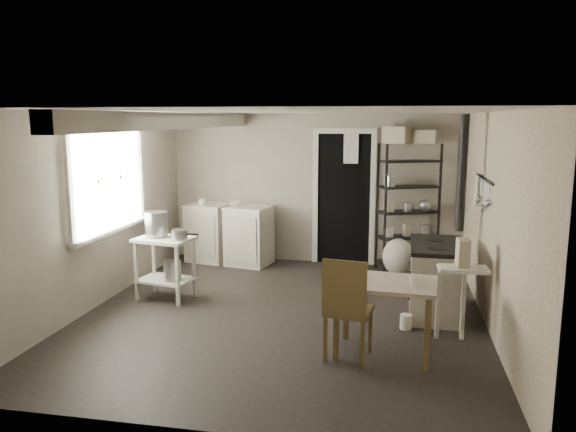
% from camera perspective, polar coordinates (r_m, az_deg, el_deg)
% --- Properties ---
extents(floor, '(5.00, 5.00, 0.00)m').
position_cam_1_polar(floor, '(6.55, -0.50, -9.97)').
color(floor, black).
rests_on(floor, ground).
extents(ceiling, '(5.00, 5.00, 0.00)m').
position_cam_1_polar(ceiling, '(6.16, -0.54, 10.58)').
color(ceiling, beige).
rests_on(ceiling, wall_back).
extents(wall_back, '(4.50, 0.02, 2.30)m').
position_cam_1_polar(wall_back, '(8.69, 2.75, 2.78)').
color(wall_back, '#A09688').
rests_on(wall_back, ground).
extents(wall_front, '(4.50, 0.02, 2.30)m').
position_cam_1_polar(wall_front, '(3.89, -7.88, -6.25)').
color(wall_front, '#A09688').
rests_on(wall_front, ground).
extents(wall_left, '(0.02, 5.00, 2.30)m').
position_cam_1_polar(wall_left, '(7.05, -18.76, 0.58)').
color(wall_left, '#A09688').
rests_on(wall_left, ground).
extents(wall_right, '(0.02, 5.00, 2.30)m').
position_cam_1_polar(wall_right, '(6.22, 20.25, -0.69)').
color(wall_right, '#A09688').
rests_on(wall_right, ground).
extents(window, '(0.12, 1.76, 1.28)m').
position_cam_1_polar(window, '(7.16, -17.92, 3.60)').
color(window, silver).
rests_on(window, wall_left).
extents(doorway, '(0.96, 0.10, 2.08)m').
position_cam_1_polar(doorway, '(8.63, 5.68, 1.68)').
color(doorway, silver).
rests_on(doorway, ground).
extents(ceiling_beam, '(0.18, 5.00, 0.18)m').
position_cam_1_polar(ceiling_beam, '(6.51, -11.10, 9.49)').
color(ceiling_beam, silver).
rests_on(ceiling_beam, ceiling).
extents(wallpaper_panel, '(0.01, 5.00, 2.30)m').
position_cam_1_polar(wallpaper_panel, '(6.22, 20.16, -0.69)').
color(wallpaper_panel, beige).
rests_on(wallpaper_panel, wall_right).
extents(utensil_rail, '(0.06, 1.20, 0.44)m').
position_cam_1_polar(utensil_rail, '(6.74, 19.15, 3.59)').
color(utensil_rail, '#A7A7A9').
rests_on(utensil_rail, wall_right).
extents(prep_table, '(0.75, 0.59, 0.78)m').
position_cam_1_polar(prep_table, '(7.15, -12.36, -5.13)').
color(prep_table, silver).
rests_on(prep_table, ground).
extents(stockpot, '(0.34, 0.34, 0.30)m').
position_cam_1_polar(stockpot, '(7.12, -13.22, -0.77)').
color(stockpot, '#A7A7A9').
rests_on(stockpot, prep_table).
extents(saucepan, '(0.23, 0.23, 0.10)m').
position_cam_1_polar(saucepan, '(6.90, -10.96, -1.79)').
color(saucepan, '#A7A7A9').
rests_on(saucepan, prep_table).
extents(bucket, '(0.28, 0.28, 0.23)m').
position_cam_1_polar(bucket, '(7.08, -11.67, -5.39)').
color(bucket, '#A7A7A9').
rests_on(bucket, prep_table).
extents(base_cabinets, '(1.46, 0.84, 0.91)m').
position_cam_1_polar(base_cabinets, '(8.77, -6.00, -1.77)').
color(base_cabinets, beige).
rests_on(base_cabinets, ground).
extents(mixing_bowl, '(0.31, 0.31, 0.07)m').
position_cam_1_polar(mixing_bowl, '(8.65, -5.47, 1.40)').
color(mixing_bowl, white).
rests_on(mixing_bowl, base_cabinets).
extents(counter_cup, '(0.15, 0.15, 0.09)m').
position_cam_1_polar(counter_cup, '(8.76, -8.70, 1.52)').
color(counter_cup, white).
rests_on(counter_cup, base_cabinets).
extents(shelf_rack, '(0.95, 0.68, 1.87)m').
position_cam_1_polar(shelf_rack, '(8.44, 12.09, 0.98)').
color(shelf_rack, black).
rests_on(shelf_rack, ground).
extents(shelf_jar, '(0.11, 0.11, 0.20)m').
position_cam_1_polar(shelf_jar, '(8.33, 10.11, 3.85)').
color(shelf_jar, white).
rests_on(shelf_jar, shelf_rack).
extents(storage_box_a, '(0.44, 0.42, 0.24)m').
position_cam_1_polar(storage_box_a, '(8.37, 11.04, 8.24)').
color(storage_box_a, beige).
rests_on(storage_box_a, shelf_rack).
extents(storage_box_b, '(0.35, 0.33, 0.19)m').
position_cam_1_polar(storage_box_b, '(8.37, 13.87, 8.00)').
color(storage_box_b, beige).
rests_on(storage_box_b, shelf_rack).
extents(stove, '(0.60, 1.06, 0.82)m').
position_cam_1_polar(stove, '(6.67, 14.76, -5.98)').
color(stove, beige).
rests_on(stove, ground).
extents(stovepipe, '(0.15, 0.15, 1.42)m').
position_cam_1_polar(stovepipe, '(6.90, 17.26, 4.16)').
color(stovepipe, black).
rests_on(stovepipe, stove).
extents(side_ledge, '(0.51, 0.29, 0.76)m').
position_cam_1_polar(side_ledge, '(5.99, 17.24, -8.02)').
color(side_ledge, silver).
rests_on(side_ledge, ground).
extents(oats_box, '(0.13, 0.20, 0.28)m').
position_cam_1_polar(oats_box, '(5.87, 17.40, -2.53)').
color(oats_box, beige).
rests_on(oats_box, side_ledge).
extents(work_table, '(1.00, 0.74, 0.72)m').
position_cam_1_polar(work_table, '(5.48, 9.74, -9.95)').
color(work_table, beige).
rests_on(work_table, ground).
extents(table_cup, '(0.12, 0.12, 0.09)m').
position_cam_1_polar(table_cup, '(5.28, 12.63, -6.00)').
color(table_cup, white).
rests_on(table_cup, work_table).
extents(chair, '(0.47, 0.49, 0.99)m').
position_cam_1_polar(chair, '(5.32, 6.21, -9.26)').
color(chair, brown).
rests_on(chair, ground).
extents(flour_sack, '(0.51, 0.46, 0.53)m').
position_cam_1_polar(flour_sack, '(8.24, 11.11, -4.23)').
color(flour_sack, beige).
rests_on(flour_sack, ground).
extents(floor_crock, '(0.13, 0.13, 0.16)m').
position_cam_1_polar(floor_crock, '(6.23, 11.88, -10.51)').
color(floor_crock, white).
rests_on(floor_crock, ground).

